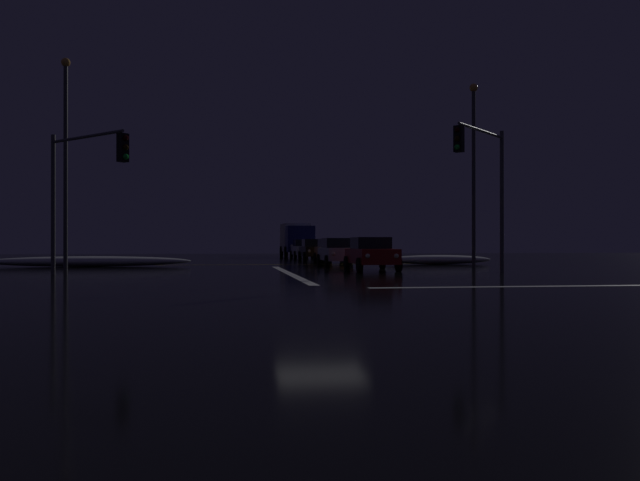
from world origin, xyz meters
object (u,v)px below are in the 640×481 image
Objects in this scene: sedan_black at (314,250)px; sedan_silver at (339,252)px; box_truck at (296,238)px; streetlamp_right_near at (474,162)px; sedan_orange at (332,250)px; sedan_red at (371,253)px; streetlamp_left_near at (66,149)px; traffic_signal_nw at (83,174)px; sedan_white at (304,249)px; traffic_signal_ne at (485,170)px.

sedan_silver is at bearing -90.87° from sedan_black.
streetlamp_right_near is (6.49, -27.56, 3.87)m from box_truck.
sedan_orange is 0.44× the size of streetlamp_right_near.
streetlamp_left_near is at bearing 168.99° from sedan_red.
sedan_orange is 1.00× the size of sedan_black.
traffic_signal_nw is at bearing -109.48° from box_truck.
traffic_signal_nw is 7.23m from streetlamp_left_near.
sedan_red is at bearing 17.12° from traffic_signal_nw.
box_truck reaches higher than sedan_black.
sedan_black is 0.76× the size of traffic_signal_nw.
sedan_black is 21.06m from streetlamp_left_near.
sedan_silver and sedan_black have the same top height.
sedan_white is (-0.37, 23.68, 0.00)m from sedan_red.
streetlamp_left_near is at bearing -180.00° from streetlamp_right_near.
sedan_orange is 16.40m from traffic_signal_ne.
sedan_white is at bearing 99.34° from traffic_signal_ne.
traffic_signal_nw is (-12.10, -34.21, 2.29)m from box_truck.
streetlamp_right_near is (6.56, -20.85, 4.78)m from sedan_white.
sedan_white is at bearing 66.39° from traffic_signal_nw.
sedan_red is 0.52× the size of box_truck.
sedan_red is at bearing 137.96° from traffic_signal_ne.
sedan_red and sedan_orange have the same top height.
traffic_signal_nw is (-16.53, -0.09, -0.41)m from traffic_signal_ne.
sedan_black is (-0.35, 17.54, 0.00)m from sedan_red.
sedan_orange is at bearing 31.41° from streetlamp_left_near.
sedan_white is at bearing 90.21° from sedan_black.
box_truck is 34.51m from traffic_signal_ne.
sedan_white is (-0.42, 11.94, 0.00)m from sedan_orange.
sedan_red is 1.00× the size of sedan_orange.
sedan_orange is 0.42× the size of streetlamp_left_near.
traffic_signal_ne is (4.43, -34.11, 2.70)m from box_truck.
box_truck is at bearing 89.76° from sedan_black.
sedan_silver is 15.25m from streetlamp_left_near.
sedan_silver is 1.00× the size of sedan_black.
sedan_black is at bearing 113.97° from streetlamp_right_near.
sedan_white is 30.19m from traffic_signal_nw.
box_truck is (0.05, 12.85, 0.91)m from sedan_black.
traffic_signal_nw reaches higher than box_truck.
sedan_red is 15.66m from streetlamp_left_near.
traffic_signal_ne is 19.85m from streetlamp_left_near.
streetlamp_right_near reaches higher than sedan_white.
traffic_signal_nw reaches higher than sedan_white.
sedan_red and sedan_white have the same top height.
box_truck reaches higher than sedan_red.
box_truck is at bearing 89.36° from sedan_white.
sedan_silver is 0.44× the size of streetlamp_right_near.
streetlamp_right_near is at bearing 0.00° from streetlamp_left_near.
sedan_orange and sedan_black have the same top height.
streetlamp_right_near is (20.73, 0.00, -0.28)m from streetlamp_left_near.
sedan_white is at bearing 90.91° from sedan_red.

